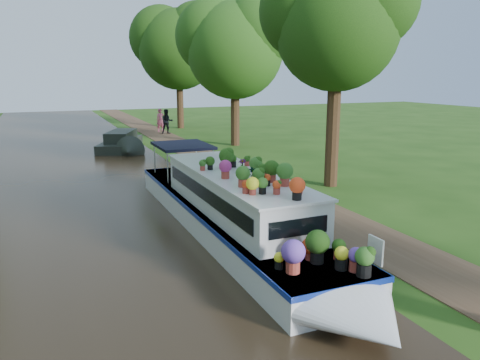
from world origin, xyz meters
The scene contains 11 objects.
ground centered at (0.00, 0.00, 0.00)m, with size 100.00×100.00×0.00m, color #214611.
canal_water centered at (-6.00, 0.00, 0.01)m, with size 10.00×100.00×0.02m, color black.
towpath centered at (1.20, 0.00, 0.01)m, with size 2.20×100.00×0.03m, color #4B3523.
plant_boat centered at (-2.25, -1.29, 0.85)m, with size 2.29×13.52×2.29m.
tree_near_overhang centered at (3.79, 3.06, 6.60)m, with size 5.52×5.28×8.99m.
tree_near_mid centered at (4.48, 15.08, 6.44)m, with size 6.90×6.60×9.40m.
tree_near_far centered at (3.98, 26.09, 7.05)m, with size 7.59×7.26×10.30m.
second_boat centered at (-2.62, 15.98, 0.47)m, with size 3.60×6.32×1.15m.
pedestrian_pink centered at (1.77, 23.98, 0.94)m, with size 0.66×0.44×1.82m, color pink.
pedestrian_dark centered at (1.90, 22.41, 0.97)m, with size 0.91×0.71×1.87m, color black.
verge_plant centered at (-0.60, 5.00, 0.21)m, with size 0.37×0.32×0.42m, color #1F6921.
Camera 1 is at (-7.07, -12.89, 4.52)m, focal length 35.00 mm.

